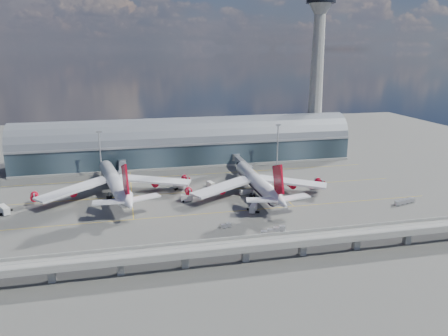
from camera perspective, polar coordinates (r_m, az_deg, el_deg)
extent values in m
plane|color=#474744|center=(196.28, -1.52, -4.83)|extent=(500.00, 500.00, 0.00)
cube|color=gold|center=(187.10, -0.92, -5.85)|extent=(200.00, 0.25, 0.01)
cube|color=gold|center=(214.84, -2.58, -3.04)|extent=(200.00, 0.25, 0.01)
cube|color=gold|center=(243.12, -3.85, -0.87)|extent=(200.00, 0.25, 0.01)
cube|color=gold|center=(221.34, -12.01, -2.81)|extent=(0.25, 80.00, 0.01)
cube|color=gold|center=(232.40, 5.50, -1.67)|extent=(0.25, 80.00, 0.01)
cube|color=#1D2A31|center=(268.19, -4.82, 2.19)|extent=(200.00, 28.00, 14.00)
cylinder|color=slate|center=(266.70, -4.85, 3.65)|extent=(200.00, 28.00, 28.00)
cube|color=gray|center=(253.14, -4.40, 3.03)|extent=(200.00, 1.00, 1.20)
cube|color=gray|center=(269.70, -4.79, 0.86)|extent=(200.00, 30.00, 1.20)
cube|color=gray|center=(297.04, 11.52, 2.62)|extent=(18.00, 18.00, 8.00)
cone|color=gray|center=(291.06, 11.95, 10.52)|extent=(10.00, 10.00, 90.00)
cone|color=gray|center=(291.25, 12.48, 19.77)|extent=(16.00, 16.00, 8.00)
cube|color=gray|center=(144.73, 2.82, -10.07)|extent=(220.00, 8.50, 1.20)
cube|color=gray|center=(140.79, 3.27, -10.34)|extent=(220.00, 0.40, 1.20)
cube|color=gray|center=(147.76, 2.41, -9.04)|extent=(220.00, 0.40, 1.20)
cube|color=gray|center=(143.15, 2.99, -10.09)|extent=(220.00, 0.12, 0.12)
cube|color=gray|center=(145.76, 2.66, -9.60)|extent=(220.00, 0.12, 0.12)
cube|color=gray|center=(143.61, -21.57, -12.76)|extent=(2.20, 2.20, 5.00)
cube|color=gray|center=(141.63, -13.37, -12.45)|extent=(2.20, 2.20, 5.00)
cube|color=gray|center=(142.45, -5.14, -11.90)|extent=(2.20, 2.20, 5.00)
cube|color=gray|center=(146.04, 2.80, -11.14)|extent=(2.20, 2.20, 5.00)
cube|color=gray|center=(152.19, 10.20, -10.23)|extent=(2.20, 2.20, 5.00)
cube|color=gray|center=(160.61, 16.88, -9.27)|extent=(2.20, 2.20, 5.00)
cube|color=gray|center=(170.96, 22.78, -8.31)|extent=(2.20, 2.20, 5.00)
cylinder|color=gray|center=(242.55, -15.84, 1.59)|extent=(0.70, 0.70, 25.00)
cube|color=gray|center=(240.00, -16.05, 4.54)|extent=(3.00, 0.40, 1.00)
cylinder|color=gray|center=(256.90, 7.02, 2.80)|extent=(0.70, 0.70, 25.00)
cube|color=gray|center=(254.50, 7.11, 5.60)|extent=(3.00, 0.40, 1.00)
cylinder|color=white|center=(213.44, -14.12, -1.71)|extent=(16.77, 58.50, 7.02)
cone|color=white|center=(244.40, -15.29, 0.35)|extent=(8.40, 9.83, 7.02)
cone|color=white|center=(180.64, -12.43, -4.42)|extent=(9.15, 14.16, 7.02)
cube|color=#B6071B|center=(181.08, -12.77, -1.50)|extent=(2.98, 13.05, 14.52)
cube|color=white|center=(209.97, -18.96, -2.62)|extent=(33.32, 28.58, 2.84)
cube|color=white|center=(214.81, -9.18, -1.57)|extent=(36.32, 19.40, 2.84)
cylinder|color=#B6071B|center=(212.62, -19.14, -2.98)|extent=(4.39, 6.00, 3.51)
cylinder|color=#B6071B|center=(212.56, -23.52, -3.42)|extent=(4.39, 6.00, 3.51)
cylinder|color=#B6071B|center=(217.57, -9.12, -1.89)|extent=(4.39, 6.00, 3.51)
cylinder|color=#B6071B|center=(221.67, -5.02, -1.43)|extent=(4.39, 6.00, 3.51)
cylinder|color=gray|center=(234.40, -14.81, -1.55)|extent=(0.55, 0.55, 3.29)
cylinder|color=gray|center=(210.39, -14.78, -3.48)|extent=(0.66, 0.66, 3.29)
cylinder|color=gray|center=(211.32, -12.90, -3.27)|extent=(0.66, 0.66, 3.29)
cylinder|color=black|center=(210.72, -14.76, -3.74)|extent=(2.66, 2.03, 1.64)
cylinder|color=black|center=(211.65, -12.88, -3.54)|extent=(2.66, 2.03, 1.64)
cylinder|color=white|center=(209.08, 4.30, -1.74)|extent=(6.91, 52.71, 6.31)
cone|color=white|center=(236.32, 2.13, 0.30)|extent=(6.41, 8.78, 6.31)
cone|color=white|center=(180.37, 7.38, -4.33)|extent=(6.46, 13.13, 6.31)
cube|color=#B6071B|center=(180.70, 7.10, -1.53)|extent=(0.91, 13.03, 14.42)
cube|color=white|center=(202.94, -0.11, -2.48)|extent=(32.99, 23.39, 2.70)
cube|color=white|center=(213.06, 8.85, -1.80)|extent=(33.17, 22.82, 2.70)
cylinder|color=black|center=(209.60, 4.30, -2.19)|extent=(5.90, 47.30, 5.37)
cylinder|color=#B6071B|center=(205.42, -0.42, -2.84)|extent=(3.55, 5.48, 3.48)
cylinder|color=#B6071B|center=(202.71, -4.60, -3.14)|extent=(3.55, 5.48, 3.48)
cylinder|color=#B6071B|center=(215.79, 8.77, -2.12)|extent=(3.55, 5.48, 3.48)
cylinder|color=#B6071B|center=(221.81, 12.40, -1.83)|extent=(3.55, 5.48, 3.48)
cylinder|color=gray|center=(227.44, 2.86, -1.57)|extent=(0.54, 0.54, 3.27)
cylinder|color=gray|center=(205.59, 3.72, -3.43)|extent=(0.65, 0.65, 3.27)
cylinder|color=gray|center=(207.67, 5.56, -3.28)|extent=(0.65, 0.65, 3.27)
cylinder|color=black|center=(205.92, 3.72, -3.70)|extent=(2.41, 1.66, 1.63)
cylinder|color=black|center=(208.00, 5.55, -3.55)|extent=(2.41, 1.66, 1.63)
cube|color=gray|center=(241.02, -13.17, -0.11)|extent=(3.00, 24.00, 3.00)
cube|color=gray|center=(229.44, -13.16, -0.88)|extent=(3.60, 3.60, 3.40)
cylinder|color=gray|center=(252.63, -13.17, 0.60)|extent=(4.40, 4.40, 4.00)
cylinder|color=gray|center=(230.42, -13.11, -1.72)|extent=(0.50, 0.50, 3.40)
cylinder|color=black|center=(230.80, -13.09, -2.04)|extent=(1.40, 0.80, 0.80)
cube|color=gray|center=(247.24, 2.37, 0.67)|extent=(3.00, 28.00, 3.00)
cube|color=gray|center=(234.22, 3.27, -0.17)|extent=(3.60, 3.60, 3.40)
cylinder|color=gray|center=(260.36, 1.57, 1.43)|extent=(4.40, 4.40, 4.00)
cylinder|color=gray|center=(235.18, 3.25, -0.99)|extent=(0.50, 0.50, 3.40)
cylinder|color=black|center=(235.56, 3.25, -1.30)|extent=(1.40, 0.80, 0.80)
cube|color=beige|center=(207.55, -26.80, -4.86)|extent=(6.31, 8.27, 2.98)
cylinder|color=black|center=(209.68, -26.28, -4.98)|extent=(3.00, 2.33, 1.03)
cylinder|color=black|center=(206.27, -27.24, -5.43)|extent=(3.00, 2.33, 1.03)
cube|color=beige|center=(200.73, -4.88, -3.90)|extent=(5.49, 2.92, 2.75)
cylinder|color=black|center=(201.50, -4.40, -4.18)|extent=(1.19, 2.72, 0.95)
cylinder|color=black|center=(200.78, -5.34, -4.28)|extent=(1.19, 2.72, 0.95)
cube|color=beige|center=(210.01, 2.96, -3.08)|extent=(7.27, 3.57, 2.27)
cylinder|color=black|center=(210.44, 3.56, -3.34)|extent=(1.27, 2.31, 0.79)
cylinder|color=black|center=(210.25, 2.34, -3.34)|extent=(1.27, 2.31, 0.79)
cube|color=beige|center=(187.94, 3.84, -5.25)|extent=(4.97, 6.64, 2.70)
cylinder|color=black|center=(189.71, 3.41, -5.42)|extent=(2.74, 2.02, 0.94)
cylinder|color=black|center=(187.03, 4.25, -5.75)|extent=(2.74, 2.02, 0.94)
cube|color=beige|center=(219.93, -1.75, -2.15)|extent=(3.68, 5.49, 2.62)
cylinder|color=black|center=(221.81, -1.71, -2.31)|extent=(2.67, 1.60, 0.91)
cylinder|color=black|center=(218.76, -1.79, -2.57)|extent=(2.67, 1.60, 0.91)
cube|color=beige|center=(218.82, -5.84, -2.30)|extent=(6.43, 5.73, 2.72)
cylinder|color=black|center=(220.52, -5.47, -2.48)|extent=(2.34, 2.64, 0.94)
cylinder|color=black|center=(217.85, -6.21, -2.72)|extent=(2.34, 2.64, 0.94)
cube|color=gray|center=(171.44, -0.08, -7.80)|extent=(2.39, 1.89, 0.26)
cube|color=#B5B5BA|center=(171.17, -0.08, -7.59)|extent=(2.03, 1.71, 1.31)
cube|color=gray|center=(172.42, 0.60, -7.67)|extent=(2.39, 1.89, 0.26)
cube|color=#B5B5BA|center=(172.15, 0.60, -7.45)|extent=(2.03, 1.71, 1.31)
cube|color=gray|center=(165.38, 5.24, -8.74)|extent=(3.21, 2.67, 0.34)
cube|color=#B5B5BA|center=(165.01, 5.25, -8.45)|extent=(2.74, 2.40, 1.71)
cube|color=gray|center=(167.10, 6.05, -8.50)|extent=(3.21, 2.67, 0.34)
cube|color=#B5B5BA|center=(166.74, 6.05, -8.22)|extent=(2.74, 2.40, 1.71)
cube|color=gray|center=(168.86, 6.83, -8.27)|extent=(3.21, 2.67, 0.34)
cube|color=#B5B5BA|center=(168.50, 6.84, -7.98)|extent=(2.74, 2.40, 1.71)
cube|color=gray|center=(170.65, 7.61, -8.04)|extent=(3.21, 2.67, 0.34)
cube|color=#B5B5BA|center=(170.30, 7.62, -7.75)|extent=(2.74, 2.40, 1.71)
cube|color=gray|center=(210.16, 21.72, -4.49)|extent=(3.13, 2.49, 0.34)
cube|color=#B5B5BA|center=(209.87, 21.74, -4.26)|extent=(2.66, 2.26, 1.71)
cube|color=gray|center=(212.37, 22.24, -4.34)|extent=(3.13, 2.49, 0.34)
cube|color=#B5B5BA|center=(212.08, 22.26, -4.11)|extent=(2.66, 2.26, 1.71)
cube|color=gray|center=(214.59, 22.75, -4.20)|extent=(3.13, 2.49, 0.34)
cube|color=#B5B5BA|center=(214.31, 22.77, -3.97)|extent=(2.66, 2.26, 1.71)
cube|color=gray|center=(216.83, 23.25, -4.06)|extent=(3.13, 2.49, 0.34)
cube|color=#B5B5BA|center=(216.55, 23.27, -3.83)|extent=(2.66, 2.26, 1.71)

